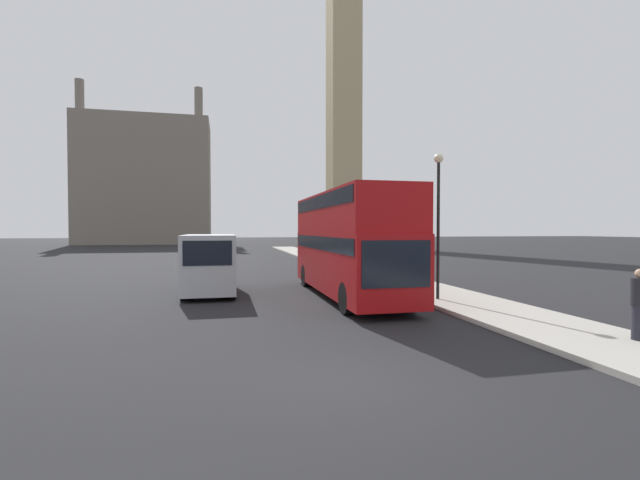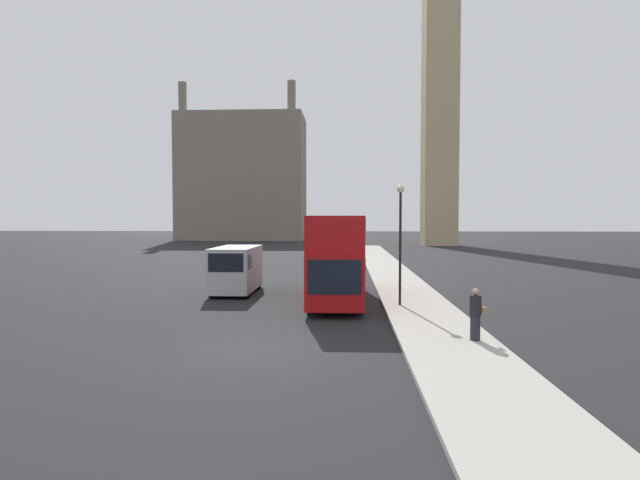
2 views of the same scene
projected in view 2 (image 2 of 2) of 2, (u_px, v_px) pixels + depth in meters
The scene contains 8 objects.
ground_plane at pixel (249, 348), 16.40m from camera, with size 300.00×300.00×0.00m, color black.
sidewalk_strip at pixel (454, 349), 16.05m from camera, with size 3.34×120.00×0.15m.
clock_tower at pixel (441, 22), 78.15m from camera, with size 5.56×5.73×68.25m.
building_block_distant at pixel (243, 178), 100.15m from camera, with size 24.47×12.91×30.09m.
red_double_decker_bus at pixel (337, 253), 26.00m from camera, with size 2.60×10.49×4.39m.
white_van at pixel (236, 269), 28.43m from camera, with size 2.22×5.05×2.65m.
pedestrian at pixel (476, 314), 16.85m from camera, with size 0.55×0.39×1.76m.
street_lamp at pixel (400, 226), 23.64m from camera, with size 0.36×0.36×5.70m.
Camera 2 is at (3.18, -16.09, 4.28)m, focal length 28.00 mm.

